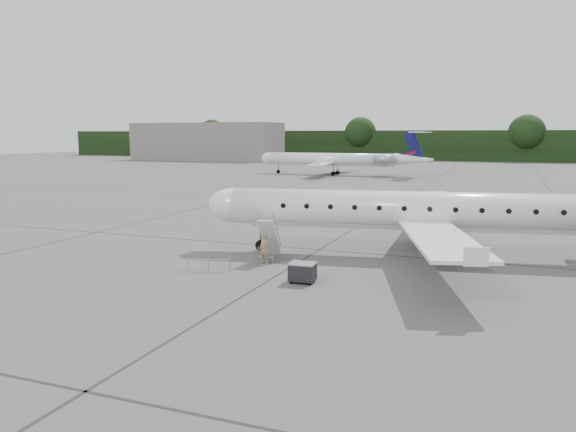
% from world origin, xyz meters
% --- Properties ---
extents(ground, '(320.00, 320.00, 0.00)m').
position_xyz_m(ground, '(0.00, 0.00, 0.00)').
color(ground, '#575755').
rests_on(ground, ground).
extents(treeline, '(260.00, 4.00, 8.00)m').
position_xyz_m(treeline, '(0.00, 130.00, 4.00)').
color(treeline, black).
rests_on(treeline, ground).
extents(terminal_building, '(40.00, 14.00, 10.00)m').
position_xyz_m(terminal_building, '(-70.00, 110.00, 5.00)').
color(terminal_building, slate).
rests_on(terminal_building, ground).
extents(main_regional_jet, '(32.41, 25.80, 7.48)m').
position_xyz_m(main_regional_jet, '(2.56, 6.96, 3.74)').
color(main_regional_jet, silver).
rests_on(main_regional_jet, ground).
extents(airstair, '(1.22, 2.27, 2.34)m').
position_xyz_m(airstair, '(-5.70, 3.28, 1.17)').
color(airstair, silver).
rests_on(airstair, ground).
extents(passenger, '(0.69, 0.54, 1.70)m').
position_xyz_m(passenger, '(-5.48, 2.07, 0.85)').
color(passenger, olive).
rests_on(passenger, ground).
extents(safety_railing, '(2.12, 0.75, 1.00)m').
position_xyz_m(safety_railing, '(-7.62, -0.19, 0.50)').
color(safety_railing, '#919499').
rests_on(safety_railing, ground).
extents(baggage_cart, '(1.22, 1.01, 1.01)m').
position_xyz_m(baggage_cart, '(-2.31, -0.72, 0.51)').
color(baggage_cart, black).
rests_on(baggage_cart, ground).
extents(bg_regional_left, '(28.62, 20.69, 7.48)m').
position_xyz_m(bg_regional_left, '(-22.16, 67.92, 3.74)').
color(bg_regional_left, silver).
rests_on(bg_regional_left, ground).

